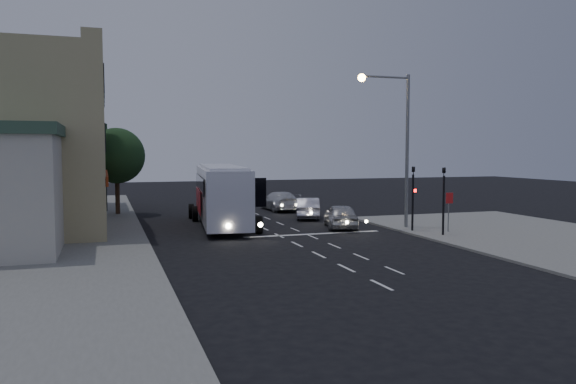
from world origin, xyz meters
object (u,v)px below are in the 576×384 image
object	(u,v)px
streetlight	(398,133)
street_tree	(116,153)
traffic_signal_side	(444,192)
car_sedan_a	(308,208)
traffic_signal_main	(413,190)
regulatory_sign	(449,206)
tour_bus	(221,193)
car_suv	(341,216)
car_sedan_b	(279,201)

from	to	relation	value
streetlight	street_tree	bearing A→B (deg)	140.49
traffic_signal_side	street_tree	bearing A→B (deg)	135.50
car_sedan_a	traffic_signal_main	distance (m)	9.07
car_sedan_a	streetlight	world-z (taller)	streetlight
streetlight	street_tree	distance (m)	20.19
regulatory_sign	street_tree	bearing A→B (deg)	138.92
streetlight	tour_bus	bearing A→B (deg)	151.61
tour_bus	traffic_signal_side	distance (m)	13.48
tour_bus	car_suv	world-z (taller)	tour_bus
tour_bus	car_sedan_b	world-z (taller)	tour_bus
traffic_signal_side	street_tree	size ratio (longest dim) A/B	0.66
traffic_signal_side	car_sedan_a	bearing A→B (deg)	111.63
traffic_signal_main	regulatory_sign	world-z (taller)	traffic_signal_main
traffic_signal_side	street_tree	xyz separation A→B (m)	(-16.51, 16.22, 2.08)
car_sedan_b	streetlight	xyz separation A→B (m)	(3.38, -12.55, 4.99)
car_sedan_a	car_suv	bearing A→B (deg)	110.87
street_tree	car_suv	bearing A→B (deg)	-41.55
tour_bus	car_sedan_a	bearing A→B (deg)	21.63
car_sedan_a	car_sedan_b	bearing A→B (deg)	-68.72
tour_bus	regulatory_sign	size ratio (longest dim) A/B	5.64
traffic_signal_main	streetlight	world-z (taller)	streetlight
tour_bus	car_sedan_b	xyz separation A→B (m)	(6.10, 7.43, -1.28)
car_suv	car_sedan_b	size ratio (longest dim) A/B	0.85
car_sedan_b	streetlight	bearing A→B (deg)	103.34
regulatory_sign	street_tree	size ratio (longest dim) A/B	0.35
car_sedan_b	street_tree	xyz separation A→B (m)	(-12.17, 0.27, 3.76)
car_suv	street_tree	world-z (taller)	street_tree
tour_bus	street_tree	distance (m)	10.11
car_sedan_b	traffic_signal_main	world-z (taller)	traffic_signal_main
tour_bus	car_suv	xyz separation A→B (m)	(6.59, -3.53, -1.29)
car_sedan_b	street_tree	distance (m)	12.74
car_sedan_a	traffic_signal_side	size ratio (longest dim) A/B	1.06
car_suv	streetlight	bearing A→B (deg)	166.65
regulatory_sign	streetlight	distance (m)	5.18
traffic_signal_main	street_tree	world-z (taller)	street_tree
car_sedan_a	traffic_signal_side	xyz separation A→B (m)	(4.06, -10.23, 1.70)
traffic_signal_side	regulatory_sign	world-z (taller)	traffic_signal_side
car_suv	streetlight	xyz separation A→B (m)	(2.89, -1.60, 5.00)
car_sedan_a	car_sedan_b	distance (m)	5.73
tour_bus	car_sedan_b	size ratio (longest dim) A/B	2.44
car_suv	car_sedan_a	bearing A→B (deg)	-72.00
streetlight	traffic_signal_side	bearing A→B (deg)	-74.30
car_sedan_b	traffic_signal_main	size ratio (longest dim) A/B	1.24
car_sedan_a	traffic_signal_main	size ratio (longest dim) A/B	1.06
tour_bus	traffic_signal_side	bearing A→B (deg)	-32.60
car_suv	streetlight	world-z (taller)	streetlight
tour_bus	streetlight	world-z (taller)	streetlight
tour_bus	traffic_signal_main	bearing A→B (deg)	-27.27
regulatory_sign	streetlight	xyz separation A→B (m)	(-1.96, 2.44, 4.14)
regulatory_sign	car_sedan_a	bearing A→B (deg)	118.62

